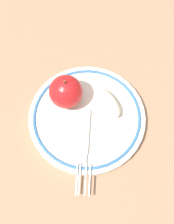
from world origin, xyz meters
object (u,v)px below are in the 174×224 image
object	(u,v)px
plate	(87,118)
fork	(85,148)
apple_red_whole	(66,92)
apple_slice_front	(108,102)

from	to	relation	value
plate	fork	xyz separation A→B (m)	(0.06, 0.01, 0.01)
fork	plate	bearing A→B (deg)	-179.79
plate	fork	bearing A→B (deg)	9.72
plate	apple_red_whole	world-z (taller)	apple_red_whole
apple_red_whole	fork	xyz separation A→B (m)	(0.09, 0.06, -0.03)
apple_red_whole	apple_slice_front	world-z (taller)	apple_red_whole
plate	apple_slice_front	size ratio (longest dim) A/B	3.17
plate	apple_slice_front	bearing A→B (deg)	134.42
apple_red_whole	plate	bearing A→B (deg)	60.61
fork	apple_red_whole	bearing A→B (deg)	-156.67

